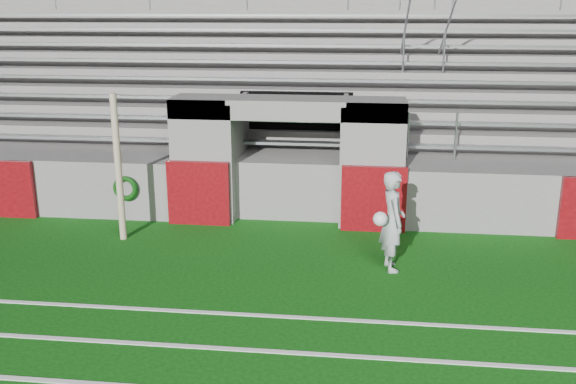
# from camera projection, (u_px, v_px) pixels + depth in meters

# --- Properties ---
(ground) EXTENTS (90.00, 90.00, 0.00)m
(ground) POSITION_uv_depth(u_px,v_px,m) (263.00, 287.00, 10.46)
(ground) COLOR #0B450B
(ground) RESTS_ON ground
(field_post) EXTENTS (0.13, 0.13, 2.86)m
(field_post) POSITION_uv_depth(u_px,v_px,m) (118.00, 168.00, 12.23)
(field_post) COLOR tan
(field_post) RESTS_ON ground
(stadium_structure) EXTENTS (26.00, 8.48, 5.42)m
(stadium_structure) POSITION_uv_depth(u_px,v_px,m) (307.00, 116.00, 17.64)
(stadium_structure) COLOR slate
(stadium_structure) RESTS_ON ground
(goalkeeper_with_ball) EXTENTS (0.62, 0.78, 1.75)m
(goalkeeper_with_ball) POSITION_uv_depth(u_px,v_px,m) (392.00, 221.00, 10.94)
(goalkeeper_with_ball) COLOR #A1A7AA
(goalkeeper_with_ball) RESTS_ON ground
(hose_coil) EXTENTS (0.55, 0.15, 0.56)m
(hose_coil) POSITION_uv_depth(u_px,v_px,m) (126.00, 188.00, 13.42)
(hose_coil) COLOR #0B390C
(hose_coil) RESTS_ON ground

